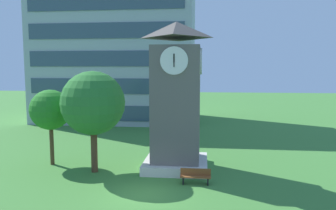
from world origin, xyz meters
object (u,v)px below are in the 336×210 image
clock_tower (176,105)px  tree_streetside (93,103)px  tree_by_building (50,110)px  park_bench (196,176)px

clock_tower → tree_streetside: bearing=-165.1°
tree_by_building → tree_streetside: tree_streetside is taller
park_bench → tree_streetside: tree_streetside is taller
park_bench → tree_streetside: (-6.68, 1.51, 4.09)m
tree_by_building → tree_streetside: (3.54, -1.25, 0.64)m
clock_tower → tree_by_building: (-8.82, -0.16, -0.47)m
park_bench → tree_by_building: size_ratio=0.34×
clock_tower → tree_by_building: size_ratio=1.84×
clock_tower → tree_streetside: size_ratio=1.48×
park_bench → tree_by_building: bearing=164.9°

